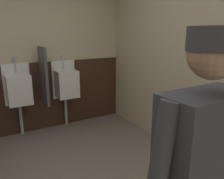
# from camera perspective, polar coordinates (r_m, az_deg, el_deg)

# --- Properties ---
(wall_back) EXTENTS (4.00, 0.12, 2.78)m
(wall_back) POSITION_cam_1_polar(r_m,az_deg,el_deg) (3.83, -22.34, 9.97)
(wall_back) COLOR beige
(wall_back) RESTS_ON ground_plane
(wall_right) EXTENTS (0.12, 4.43, 2.78)m
(wall_right) POSITION_cam_1_polar(r_m,az_deg,el_deg) (2.94, 21.76, 8.95)
(wall_right) COLOR beige
(wall_right) RESTS_ON ground_plane
(wainscot_band_back) EXTENTS (3.40, 0.03, 1.14)m
(wainscot_band_back) POSITION_cam_1_polar(r_m,az_deg,el_deg) (3.90, -21.03, -2.13)
(wainscot_band_back) COLOR #382319
(wainscot_band_back) RESTS_ON ground_plane
(urinal_left) EXTENTS (0.40, 0.34, 1.24)m
(urinal_left) POSITION_cam_1_polar(r_m,az_deg,el_deg) (3.69, -22.67, 0.15)
(urinal_left) COLOR white
(urinal_left) RESTS_ON ground_plane
(urinal_middle) EXTENTS (0.40, 0.34, 1.24)m
(urinal_middle) POSITION_cam_1_polar(r_m,az_deg,el_deg) (3.85, -11.61, 1.55)
(urinal_middle) COLOR white
(urinal_middle) RESTS_ON ground_plane
(privacy_divider_panel) EXTENTS (0.04, 0.40, 0.90)m
(privacy_divider_panel) POSITION_cam_1_polar(r_m,az_deg,el_deg) (3.65, -16.96, 3.28)
(privacy_divider_panel) COLOR #4C4C51
(person) EXTENTS (0.69, 0.60, 1.65)m
(person) POSITION_cam_1_polar(r_m,az_deg,el_deg) (1.27, 22.13, -16.61)
(person) COLOR #2D3342
(person) RESTS_ON ground_plane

